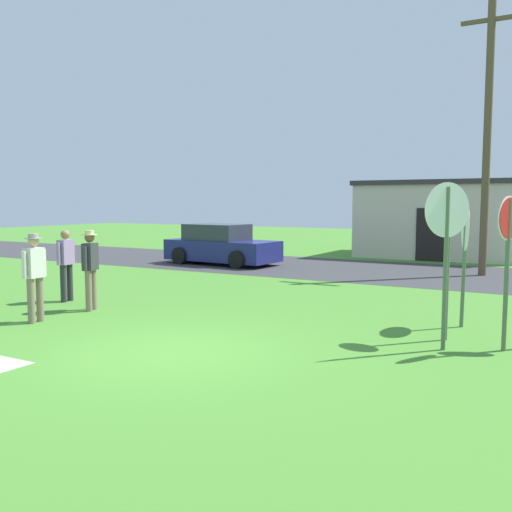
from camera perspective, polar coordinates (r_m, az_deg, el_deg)
The scene contains 12 objects.
ground_plane at distance 9.02m, azimuth -8.51°, elevation -9.62°, with size 80.00×80.00×0.00m, color #47842D.
street_asphalt at distance 19.47m, azimuth 13.30°, elevation -1.55°, with size 60.00×6.40×0.01m, color #38383A.
building_background at distance 25.71m, azimuth 18.45°, elevation 3.60°, with size 6.70×5.17×3.23m.
utility_pole at distance 19.40m, azimuth 22.35°, elevation 11.29°, with size 1.80×0.24×8.51m.
parked_car_on_street at distance 21.29m, azimuth -3.57°, elevation 1.03°, with size 4.42×2.26×1.51m.
stop_sign_center_cluster at distance 9.58m, azimuth 24.12°, elevation 0.84°, with size 0.25×0.66×2.44m.
stop_sign_nearest at distance 9.28m, azimuth 18.70°, elevation 2.09°, with size 0.54×0.68×2.65m.
stop_sign_tallest at distance 11.14m, azimuth 20.39°, elevation 1.32°, with size 0.29×0.84×2.31m.
stop_sign_far_back at distance 9.98m, azimuth 18.84°, elevation 1.33°, with size 0.59×0.31×2.50m.
person_near_signs at distance 12.64m, azimuth -16.41°, elevation -0.91°, with size 0.32×0.54×1.74m.
person_in_dark_shirt at distance 11.73m, azimuth -21.49°, elevation -1.55°, with size 0.32×0.57×1.74m.
person_holding_notes at distance 13.96m, azimuth -18.67°, elevation -0.52°, with size 0.26×0.57×1.69m.
Camera 1 is at (5.40, -6.84, 2.35)m, focal length 39.55 mm.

